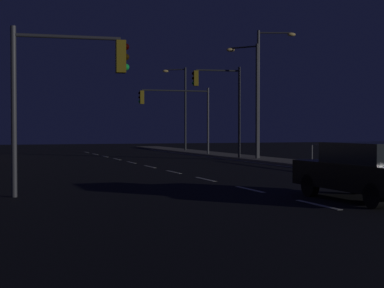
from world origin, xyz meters
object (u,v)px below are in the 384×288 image
Objects in this scene: traffic_light_far_left at (67,78)px; street_lamp_across_street at (182,100)px; car at (366,171)px; traffic_light_far_right at (220,94)px; street_lamp_median at (264,82)px; traffic_light_mid_left at (176,106)px; street_lamp_corner at (252,89)px.

street_lamp_across_street is (13.77, 30.50, 1.08)m from traffic_light_far_left.
traffic_light_far_right is (4.34, 20.76, 3.33)m from car.
traffic_light_far_right is 2.89m from street_lamp_median.
traffic_light_mid_left reaches higher than traffic_light_far_left.
street_lamp_corner is at bearing -91.79° from street_lamp_across_street.
street_lamp_median is (0.37, -15.08, 0.44)m from street_lamp_across_street.
traffic_light_far_left is 33.48m from street_lamp_across_street.
street_lamp_corner is (2.54, -7.28, 0.78)m from traffic_light_mid_left.
car is 0.84× the size of traffic_light_mid_left.
street_lamp_corner is at bearing -40.42° from traffic_light_far_right.
traffic_light_far_right is at bearing 139.58° from street_lamp_corner.
traffic_light_far_left is 20.41m from street_lamp_corner.
street_lamp_median reaches higher than street_lamp_corner.
traffic_light_mid_left is (10.76, 22.73, 0.25)m from traffic_light_far_left.
street_lamp_median is 1.13× the size of street_lamp_corner.
traffic_light_mid_left is 0.66× the size of street_lamp_median.
street_lamp_corner is (1.58, -1.34, 0.28)m from traffic_light_far_right.
street_lamp_across_street is at bearing 91.42° from street_lamp_median.
street_lamp_median reaches higher than traffic_light_far_right.
street_lamp_across_street is at bearing 68.84° from traffic_light_mid_left.
traffic_light_far_right reaches higher than car.
street_lamp_corner is at bearing 177.71° from street_lamp_median.
traffic_light_mid_left is at bearing 109.23° from street_lamp_corner.
traffic_light_far_left is at bearing -124.92° from traffic_light_far_right.
street_lamp_across_street reaches higher than traffic_light_far_right.
car is at bearing -106.96° from street_lamp_corner.
street_lamp_corner reaches higher than traffic_light_far_right.
street_lamp_across_street is (3.01, 7.77, 0.84)m from traffic_light_mid_left.
traffic_light_far_right reaches higher than traffic_light_mid_left.
traffic_light_far_right is 13.86m from street_lamp_across_street.
street_lamp_across_street is (6.39, 34.47, 3.66)m from car.
traffic_light_mid_left is at bearing 99.21° from traffic_light_far_right.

